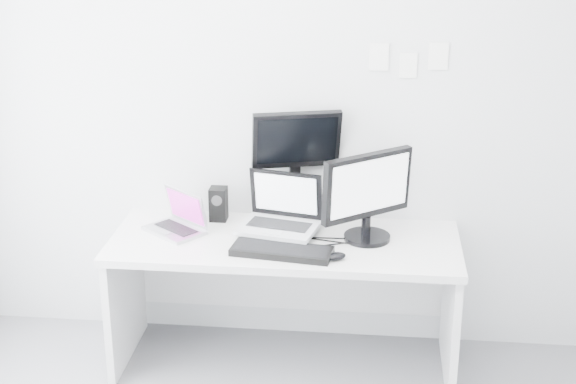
{
  "coord_description": "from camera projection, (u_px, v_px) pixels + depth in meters",
  "views": [
    {
      "loc": [
        0.44,
        -2.74,
        2.47
      ],
      "look_at": [
        0.02,
        1.23,
        1.0
      ],
      "focal_mm": 52.94,
      "sensor_mm": 36.0,
      "label": 1
    }
  ],
  "objects": [
    {
      "name": "dell_laptop",
      "position": [
        278.0,
        206.0,
        4.36
      ],
      "size": [
        0.45,
        0.38,
        0.33
      ],
      "primitive_type": "cube",
      "rotation": [
        0.0,
        0.0,
        -0.22
      ],
      "color": "#B6B8BF",
      "rests_on": "desk"
    },
    {
      "name": "wall_note_1",
      "position": [
        408.0,
        65.0,
        4.34
      ],
      "size": [
        0.09,
        0.0,
        0.13
      ],
      "primitive_type": "cube",
      "color": "white",
      "rests_on": "back_wall"
    },
    {
      "name": "macbook",
      "position": [
        173.0,
        212.0,
        4.42
      ],
      "size": [
        0.38,
        0.37,
        0.23
      ],
      "primitive_type": "cube",
      "rotation": [
        0.0,
        0.0,
        -0.67
      ],
      "color": "#A9A9AD",
      "rests_on": "desk"
    },
    {
      "name": "keyboard",
      "position": [
        282.0,
        251.0,
        4.19
      ],
      "size": [
        0.52,
        0.24,
        0.03
      ],
      "primitive_type": "cube",
      "rotation": [
        0.0,
        0.0,
        -0.14
      ],
      "color": "black",
      "rests_on": "desk"
    },
    {
      "name": "samsung_monitor",
      "position": [
        368.0,
        196.0,
        4.29
      ],
      "size": [
        0.56,
        0.51,
        0.48
      ],
      "primitive_type": "cube",
      "rotation": [
        0.0,
        0.0,
        0.67
      ],
      "color": "black",
      "rests_on": "desk"
    },
    {
      "name": "back_wall",
      "position": [
        292.0,
        106.0,
        4.48
      ],
      "size": [
        3.6,
        0.0,
        3.6
      ],
      "primitive_type": "plane",
      "rotation": [
        1.57,
        0.0,
        0.0
      ],
      "color": "silver",
      "rests_on": "ground"
    },
    {
      "name": "wall_note_0",
      "position": [
        379.0,
        57.0,
        4.34
      ],
      "size": [
        0.1,
        0.0,
        0.14
      ],
      "primitive_type": "cube",
      "color": "white",
      "rests_on": "back_wall"
    },
    {
      "name": "speaker",
      "position": [
        218.0,
        204.0,
        4.59
      ],
      "size": [
        0.1,
        0.1,
        0.18
      ],
      "primitive_type": "cube",
      "rotation": [
        0.0,
        0.0,
        0.09
      ],
      "color": "black",
      "rests_on": "desk"
    },
    {
      "name": "wall_note_2",
      "position": [
        438.0,
        56.0,
        4.3
      ],
      "size": [
        0.1,
        0.0,
        0.14
      ],
      "primitive_type": "cube",
      "color": "white",
      "rests_on": "back_wall"
    },
    {
      "name": "mouse",
      "position": [
        335.0,
        256.0,
        4.13
      ],
      "size": [
        0.13,
        0.11,
        0.04
      ],
      "primitive_type": "ellipsoid",
      "rotation": [
        0.0,
        0.0,
        0.42
      ],
      "color": "black",
      "rests_on": "desk"
    },
    {
      "name": "desk",
      "position": [
        285.0,
        303.0,
        4.49
      ],
      "size": [
        1.8,
        0.7,
        0.73
      ],
      "primitive_type": "cube",
      "color": "silver",
      "rests_on": "ground"
    },
    {
      "name": "rear_monitor",
      "position": [
        296.0,
        164.0,
        4.52
      ],
      "size": [
        0.5,
        0.29,
        0.64
      ],
      "primitive_type": "cube",
      "rotation": [
        0.0,
        0.0,
        0.27
      ],
      "color": "black",
      "rests_on": "desk"
    }
  ]
}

